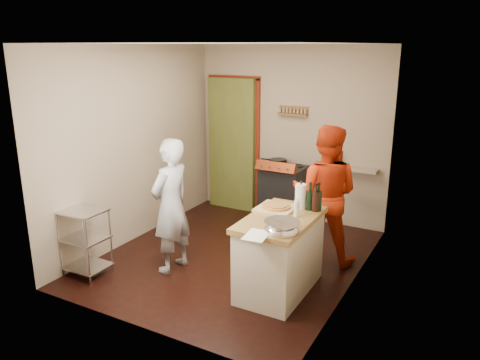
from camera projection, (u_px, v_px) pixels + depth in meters
name	position (u px, v px, depth m)	size (l,w,h in m)	color
floor	(233.00, 257.00, 5.92)	(3.50, 3.50, 0.00)	black
back_wall	(253.00, 140.00, 7.40)	(3.00, 0.44, 2.60)	gray
left_wall	(135.00, 145.00, 6.25)	(0.04, 3.50, 2.60)	gray
right_wall	(358.00, 173.00, 4.87)	(0.04, 3.50, 2.60)	gray
ceiling	(232.00, 43.00, 5.19)	(3.00, 3.50, 0.02)	white
stove	(283.00, 194.00, 6.97)	(0.60, 0.63, 1.00)	black
wire_shelving	(85.00, 239.00, 5.37)	(0.48, 0.40, 0.80)	silver
island	(280.00, 252.00, 5.00)	(0.69, 1.28, 1.16)	beige
person_stripe	(171.00, 206.00, 5.40)	(0.58, 0.38, 1.59)	silver
person_red	(325.00, 195.00, 5.63)	(0.83, 0.64, 1.70)	#BC2C0C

